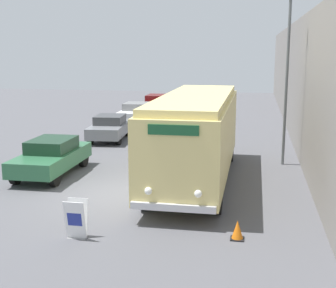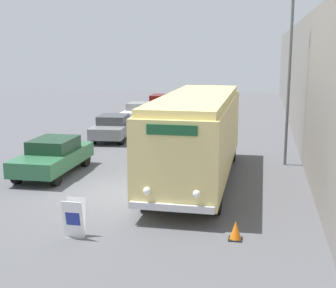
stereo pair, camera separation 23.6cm
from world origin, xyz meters
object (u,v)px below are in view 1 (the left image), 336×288
object	(u,v)px
streetlamp	(288,55)
parked_car_near	(52,156)
traffic_cone	(237,230)
parked_car_far	(136,113)
parked_car_distant	(157,104)
parked_car_mid	(110,127)
vintage_bus	(196,133)
sign_board	(76,220)

from	to	relation	value
streetlamp	parked_car_near	bearing A→B (deg)	-159.25
streetlamp	parked_car_near	xyz separation A→B (m)	(-9.09, -3.44, -3.89)
streetlamp	traffic_cone	size ratio (longest dim) A/B	14.16
parked_car_near	parked_car_far	distance (m)	13.41
parked_car_distant	parked_car_far	bearing A→B (deg)	-92.94
parked_car_mid	traffic_cone	world-z (taller)	parked_car_mid
parked_car_near	parked_car_mid	xyz separation A→B (m)	(0.03, 7.46, -0.05)
vintage_bus	sign_board	bearing A→B (deg)	-111.69
vintage_bus	parked_car_near	world-z (taller)	vintage_bus
streetlamp	parked_car_mid	world-z (taller)	streetlamp
sign_board	streetlamp	bearing A→B (deg)	58.18
parked_car_near	traffic_cone	distance (m)	9.12
parked_car_mid	traffic_cone	xyz separation A→B (m)	(7.47, -12.62, -0.45)
sign_board	streetlamp	size ratio (longest dim) A/B	0.14
parked_car_mid	parked_car_distant	world-z (taller)	parked_car_distant
vintage_bus	parked_car_far	size ratio (longest dim) A/B	2.37
streetlamp	traffic_cone	bearing A→B (deg)	-100.49
sign_board	traffic_cone	size ratio (longest dim) A/B	2.03
parked_car_near	parked_car_mid	distance (m)	7.46
parked_car_mid	streetlamp	bearing A→B (deg)	-28.60
parked_car_mid	sign_board	bearing A→B (deg)	-80.83
parked_car_mid	parked_car_far	size ratio (longest dim) A/B	1.00
streetlamp	parked_car_distant	distance (m)	18.12
parked_car_near	parked_car_distant	size ratio (longest dim) A/B	0.97
vintage_bus	traffic_cone	distance (m)	5.82
sign_board	parked_car_distant	bearing A→B (deg)	96.97
sign_board	streetlamp	distance (m)	11.70
vintage_bus	sign_board	xyz separation A→B (m)	(-2.38, -6.00, -1.34)
traffic_cone	parked_car_far	bearing A→B (deg)	111.97
vintage_bus	parked_car_mid	world-z (taller)	vintage_bus
traffic_cone	streetlamp	bearing A→B (deg)	79.51
parked_car_mid	parked_car_near	bearing A→B (deg)	-94.94
sign_board	parked_car_near	world-z (taller)	parked_car_near
parked_car_far	traffic_cone	world-z (taller)	parked_car_far
vintage_bus	parked_car_far	bearing A→B (deg)	113.26
parked_car_far	sign_board	bearing A→B (deg)	-81.72
parked_car_near	parked_car_far	xyz separation A→B (m)	(0.00, 13.41, -0.04)
vintage_bus	parked_car_far	world-z (taller)	vintage_bus
streetlamp	parked_car_distant	world-z (taller)	streetlamp
parked_car_near	traffic_cone	xyz separation A→B (m)	(7.50, -5.17, -0.50)
parked_car_far	parked_car_distant	size ratio (longest dim) A/B	0.91
parked_car_mid	traffic_cone	bearing A→B (deg)	-64.12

